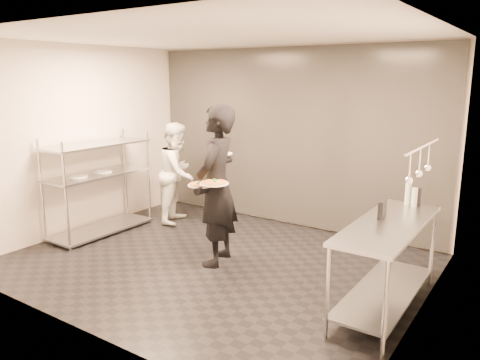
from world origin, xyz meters
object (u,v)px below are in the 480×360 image
Objects in this scene: pass_rack at (99,183)px; pizza_plate_far at (214,183)px; waiter at (217,186)px; bottle_dark at (418,197)px; prep_counter at (387,251)px; pizza_plate_near at (201,184)px; salad_plate at (223,152)px; pos_monitor at (382,208)px; chef at (178,173)px; bottle_clear at (414,197)px; bottle_green at (408,194)px.

pizza_plate_far is (2.30, -0.16, 0.33)m from pass_rack.
bottle_dark is (2.22, 0.77, 0.02)m from waiter.
pass_rack reaches higher than prep_counter.
pizza_plate_near is 1.54× the size of bottle_dark.
salad_plate is (-2.26, 0.33, 0.75)m from prep_counter.
waiter is 7.88× the size of pos_monitor.
pizza_plate_near is (2.08, -0.15, 0.28)m from pass_rack.
prep_counter is 1.11× the size of chef.
pizza_plate_near is 0.22m from pizza_plate_far.
bottle_clear is at bearing -121.81° from bottle_dark.
salad_plate reaches higher than bottle_clear.
chef reaches higher than pizza_plate_near.
bottle_dark reaches higher than pos_monitor.
salad_plate is at bearing -168.53° from bottle_dark.
prep_counter is 0.90× the size of waiter.
bottle_clear is (0.17, 0.60, 0.01)m from pos_monitor.
chef is 3.74m from pos_monitor.
salad_plate is (2.07, 0.33, 0.61)m from pass_rack.
pass_rack reaches higher than salad_plate.
bottle_green is at bearing 92.41° from prep_counter.
pizza_plate_near is at bearing -88.77° from salad_plate.
bottle_green is (4.30, 0.80, 0.27)m from pass_rack.
bottle_dark reaches higher than prep_counter.
waiter is 1.92m from chef.
prep_counter is at bearing 3.84° from pizza_plate_near.
bottle_dark is at bearing 58.19° from bottle_clear.
bottle_clear reaches higher than prep_counter.
pos_monitor is (2.02, 0.12, 0.01)m from waiter.
chef reaches higher than salad_plate.
bottle_green is at bearing 180.00° from bottle_dark.
bottle_dark is (2.33, 0.95, -0.02)m from pizza_plate_near.
pass_rack is 2.10m from pizza_plate_near.
pizza_plate_near is at bearing -176.16° from prep_counter.
waiter is at bearing 0.89° from pass_rack.
prep_counter is at bearing -59.08° from pos_monitor.
bottle_green is at bearing -115.13° from chef.
waiter is at bearing -159.99° from bottle_green.
pizza_plate_near is 1.51× the size of bottle_clear.
bottle_dark is at bearing 24.58° from pizza_plate_far.
prep_counter is 8.85× the size of bottle_dark.
chef reaches higher than bottle_green.
pass_rack is 4.22m from pos_monitor.
pizza_plate_far is (0.11, -0.20, 0.10)m from waiter.
pass_rack is 7.87× the size of bottle_dark.
bottle_clear is (2.19, 0.72, 0.02)m from waiter.
pizza_plate_near is 1.27× the size of salad_plate.
pizza_plate_near is 0.90× the size of pizza_plate_far.
pizza_plate_far is (0.22, -0.02, 0.05)m from pizza_plate_near.
pass_rack is 6.54× the size of bottle_green.
salad_plate is at bearing -138.29° from chef.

